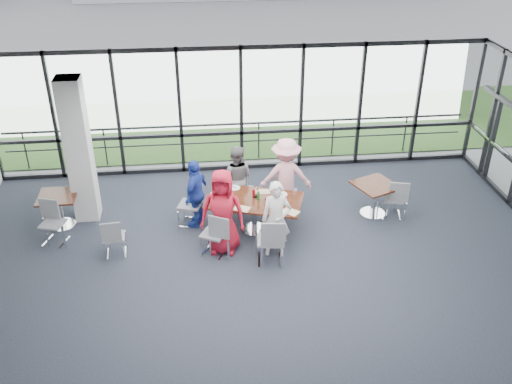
{
  "coord_description": "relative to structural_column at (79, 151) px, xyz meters",
  "views": [
    {
      "loc": [
        -1.06,
        -8.19,
        6.71
      ],
      "look_at": [
        0.01,
        1.74,
        1.1
      ],
      "focal_mm": 40.0,
      "sensor_mm": 36.0,
      "label": 1
    }
  ],
  "objects": [
    {
      "name": "chair_main_nl",
      "position": [
        2.72,
        -1.72,
        -1.14
      ],
      "size": [
        0.61,
        0.61,
        0.92
      ],
      "primitive_type": null,
      "rotation": [
        0.0,
        0.0,
        -0.49
      ],
      "color": "gray",
      "rests_on": "ground"
    },
    {
      "name": "side_table_left",
      "position": [
        -0.52,
        -0.34,
        -0.98
      ],
      "size": [
        0.8,
        0.8,
        0.75
      ],
      "rotation": [
        0.0,
        0.0,
        0.01
      ],
      "color": "#39150C",
      "rests_on": "ground"
    },
    {
      "name": "side_table_right",
      "position": [
        6.33,
        -0.59,
        -0.97
      ],
      "size": [
        1.1,
        1.1,
        0.75
      ],
      "rotation": [
        0.0,
        0.0,
        0.4
      ],
      "color": "#39150C",
      "rests_on": "ground"
    },
    {
      "name": "main_table",
      "position": [
        3.61,
        -0.96,
        -0.97
      ],
      "size": [
        2.2,
        1.63,
        0.75
      ],
      "rotation": [
        0.0,
        0.0,
        -0.31
      ],
      "color": "#39150C",
      "rests_on": "ground"
    },
    {
      "name": "diner_end",
      "position": [
        2.4,
        -0.59,
        -0.83
      ],
      "size": [
        0.84,
        1.03,
        1.54
      ],
      "primitive_type": "imported",
      "rotation": [
        0.0,
        0.0,
        -2.02
      ],
      "color": "#213CA5",
      "rests_on": "ground"
    },
    {
      "name": "grass_strip",
      "position": [
        3.6,
        5.0,
        -1.59
      ],
      "size": [
        80.0,
        5.0,
        0.01
      ],
      "primitive_type": "cube",
      "color": "#345722",
      "rests_on": "ground"
    },
    {
      "name": "guard_rail",
      "position": [
        3.6,
        2.6,
        -1.1
      ],
      "size": [
        12.0,
        0.06,
        0.06
      ],
      "primitive_type": "cylinder",
      "rotation": [
        0.0,
        1.57,
        0.0
      ],
      "color": "#2D2D33",
      "rests_on": "ground"
    },
    {
      "name": "tumbler_a",
      "position": [
        3.25,
        -1.16,
        -0.78
      ],
      "size": [
        0.07,
        0.07,
        0.14
      ],
      "primitive_type": "cylinder",
      "color": "white",
      "rests_on": "main_table"
    },
    {
      "name": "plate_nl",
      "position": [
        2.97,
        -1.13,
        -0.84
      ],
      "size": [
        0.24,
        0.24,
        0.01
      ],
      "primitive_type": "cylinder",
      "color": "white",
      "rests_on": "main_table"
    },
    {
      "name": "chair_spare_r",
      "position": [
        6.71,
        -0.71,
        -1.15
      ],
      "size": [
        0.53,
        0.53,
        0.91
      ],
      "primitive_type": null,
      "rotation": [
        0.0,
        0.0,
        -0.22
      ],
      "color": "gray",
      "rests_on": "ground"
    },
    {
      "name": "diner_far_right",
      "position": [
        4.38,
        -0.27,
        -0.71
      ],
      "size": [
        1.19,
        0.68,
        1.78
      ],
      "primitive_type": "imported",
      "rotation": [
        0.0,
        0.0,
        3.06
      ],
      "color": "#F8A2AE",
      "rests_on": "ground"
    },
    {
      "name": "condiment_caddy",
      "position": [
        3.65,
        -0.86,
        -0.83
      ],
      "size": [
        0.1,
        0.07,
        0.04
      ],
      "primitive_type": "cube",
      "color": "black",
      "rests_on": "main_table"
    },
    {
      "name": "chair_spare_lb",
      "position": [
        -0.54,
        -0.99,
        -1.15
      ],
      "size": [
        0.55,
        0.55,
        0.9
      ],
      "primitive_type": null,
      "rotation": [
        0.0,
        0.0,
        2.84
      ],
      "color": "gray",
      "rests_on": "ground"
    },
    {
      "name": "chair_main_fr",
      "position": [
        4.39,
        -0.25,
        -1.14
      ],
      "size": [
        0.57,
        0.57,
        0.93
      ],
      "primitive_type": null,
      "rotation": [
        0.0,
        0.0,
        2.85
      ],
      "color": "gray",
      "rests_on": "ground"
    },
    {
      "name": "structural_column",
      "position": [
        0.0,
        0.0,
        0.0
      ],
      "size": [
        0.5,
        0.5,
        3.2
      ],
      "primitive_type": "cube",
      "color": "silver",
      "rests_on": "ground"
    },
    {
      "name": "chair_spare_la",
      "position": [
        0.76,
        -1.54,
        -1.19
      ],
      "size": [
        0.44,
        0.44,
        0.82
      ],
      "primitive_type": null,
      "rotation": [
        0.0,
        0.0,
        0.09
      ],
      "color": "gray",
      "rests_on": "ground"
    },
    {
      "name": "ketchup_bottle",
      "position": [
        3.61,
        -0.85,
        -0.76
      ],
      "size": [
        0.06,
        0.06,
        0.18
      ],
      "primitive_type": "cylinder",
      "color": "#A0000A",
      "rests_on": "main_table"
    },
    {
      "name": "menu_b",
      "position": [
        4.29,
        -1.52,
        -0.85
      ],
      "size": [
        0.4,
        0.39,
        0.0
      ],
      "primitive_type": "cube",
      "rotation": [
        0.0,
        0.0,
        -0.74
      ],
      "color": "white",
      "rests_on": "main_table"
    },
    {
      "name": "floor",
      "position": [
        3.6,
        -3.0,
        -1.61
      ],
      "size": [
        12.0,
        10.0,
        0.02
      ],
      "primitive_type": "cube",
      "color": "#222632",
      "rests_on": "ground"
    },
    {
      "name": "plate_fl",
      "position": [
        3.24,
        -0.42,
        -0.84
      ],
      "size": [
        0.25,
        0.25,
        0.01
      ],
      "primitive_type": "cylinder",
      "color": "white",
      "rests_on": "main_table"
    },
    {
      "name": "plate_fr",
      "position": [
        4.19,
        -0.81,
        -0.84
      ],
      "size": [
        0.28,
        0.28,
        0.01
      ],
      "primitive_type": "cylinder",
      "color": "white",
      "rests_on": "main_table"
    },
    {
      "name": "plate_nr",
      "position": [
        4.09,
        -1.51,
        -0.84
      ],
      "size": [
        0.23,
        0.23,
        0.01
      ],
      "primitive_type": "cylinder",
      "color": "white",
      "rests_on": "main_table"
    },
    {
      "name": "green_bottle",
      "position": [
        3.69,
        -0.99,
        -0.75
      ],
      "size": [
        0.05,
        0.05,
        0.2
      ],
      "primitive_type": "cylinder",
      "color": "#18721E",
      "rests_on": "main_table"
    },
    {
      "name": "chair_main_fl",
      "position": [
        3.46,
        0.1,
        -1.19
      ],
      "size": [
        0.53,
        0.53,
        0.83
      ],
      "primitive_type": null,
      "rotation": [
        0.0,
        0.0,
        2.76
      ],
      "color": "gray",
      "rests_on": "ground"
    },
    {
      "name": "tumbler_b",
      "position": [
        3.84,
        -1.22,
        -0.77
      ],
      "size": [
        0.08,
        0.08,
        0.15
      ],
      "primitive_type": "cylinder",
      "color": "white",
      "rests_on": "main_table"
    },
    {
      "name": "tumbler_d",
      "position": [
        2.89,
        -0.94,
        -0.78
      ],
      "size": [
        0.07,
        0.07,
        0.13
      ],
      "primitive_type": "cylinder",
      "color": "white",
      "rests_on": "main_table"
    },
    {
      "name": "diner_near_right",
      "position": [
        3.95,
        -1.87,
        -0.8
      ],
      "size": [
        0.65,
        0.51,
        1.6
      ],
      "primitive_type": "imported",
      "rotation": [
        0.0,
        0.0,
        -0.16
      ],
      "color": "silver",
      "rests_on": "ground"
    },
    {
      "name": "ceiling",
      "position": [
        3.6,
        -3.0,
        1.6
      ],
      "size": [
        12.0,
        10.0,
        0.04
      ],
      "primitive_type": "cube",
      "color": "white",
      "rests_on": "ground"
    },
    {
      "name": "menu_a",
      "position": [
        3.32,
        -1.29,
        -0.85
      ],
      "size": [
        0.4,
        0.35,
        0.0
      ],
      "primitive_type": "cube",
      "rotation": [
        0.0,
        0.0,
        -0.47
      ],
      "color": "white",
      "rests_on": "main_table"
    },
    {
      "name": "apron",
      "position": [
        3.6,
        7.0,
        -1.62
      ],
      "size": [
        80.0,
        70.0,
        0.02
      ],
      "primitive_type": "cube",
      "color": "gray",
      "rests_on": "ground"
    },
    {
      "name": "diner_far_left",
      "position": [
        3.31,
        0.02,
        -0.83
      ],
      "size": [
        0.85,
        0.67,
        1.54
      ],
      "primitive_type": "imported",
      "rotation": [
        0.0,
        0.0,
        2.83
      ],
      "color": "slate",
      "rests_on": "ground"
    },
    {
      "name": "chair_main_nr",
      "position": [
        3.79,
        -2.12,
        -1.11
      ],
      "size": [
        0.54,
        0.54,
        0.99
      ],
      "primitive_type": null,
      "rotation": [
        0.0,
        0.0,
        -0.12
      ],
      "color": "gray",
      "rests_on": "ground"
    },
    {
      "name": "exit_door",
      "position": [
        9.6,
        0.75,
        -0.55
      ],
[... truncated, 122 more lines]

